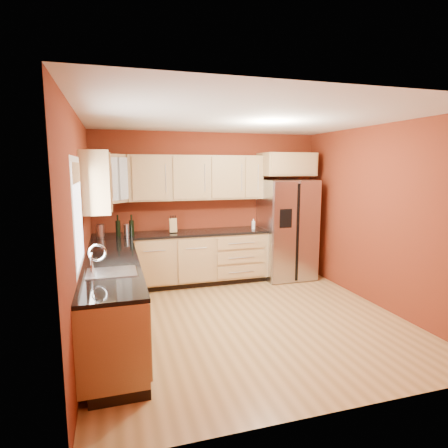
{
  "coord_description": "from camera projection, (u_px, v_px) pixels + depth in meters",
  "views": [
    {
      "loc": [
        -1.65,
        -4.44,
        2.01
      ],
      "look_at": [
        -0.05,
        0.9,
        1.15
      ],
      "focal_mm": 30.0,
      "sensor_mm": 36.0,
      "label": 1
    }
  ],
  "objects": [
    {
      "name": "corner_upper_cabinet",
      "position": [
        110.0,
        179.0,
        5.8
      ],
      "size": [
        0.67,
        0.67,
        0.75
      ],
      "primitive_type": "cube",
      "rotation": [
        0.0,
        0.0,
        0.79
      ],
      "color": "tan",
      "rests_on": "wall_back"
    },
    {
      "name": "wine_bottle_a",
      "position": [
        132.0,
        225.0,
        5.95
      ],
      "size": [
        0.08,
        0.08,
        0.34
      ],
      "primitive_type": null,
      "rotation": [
        0.0,
        0.0,
        -0.12
      ],
      "color": "black",
      "rests_on": "countertop_back"
    },
    {
      "name": "base_cabinets_left",
      "position": [
        113.0,
        301.0,
        4.42
      ],
      "size": [
        0.6,
        2.8,
        0.88
      ],
      "primitive_type": "cube",
      "color": "tan",
      "rests_on": "floor"
    },
    {
      "name": "countertop_back",
      "position": [
        182.0,
        233.0,
        6.28
      ],
      "size": [
        2.9,
        0.62,
        0.04
      ],
      "primitive_type": "cube",
      "color": "black",
      "rests_on": "base_cabinets_back"
    },
    {
      "name": "wall_right",
      "position": [
        379.0,
        217.0,
        5.34
      ],
      "size": [
        0.04,
        4.0,
        2.6
      ],
      "primitive_type": "cube",
      "color": "maroon",
      "rests_on": "floor"
    },
    {
      "name": "canister_left",
      "position": [
        100.0,
        230.0,
        5.88
      ],
      "size": [
        0.14,
        0.14,
        0.19
      ],
      "primitive_type": "cylinder",
      "rotation": [
        0.0,
        0.0,
        0.18
      ],
      "color": "silver",
      "rests_on": "countertop_back"
    },
    {
      "name": "ceiling",
      "position": [
        249.0,
        118.0,
        4.58
      ],
      "size": [
        4.0,
        4.0,
        0.0
      ],
      "primitive_type": "plane",
      "color": "silver",
      "rests_on": "wall_back"
    },
    {
      "name": "wine_bottle_b",
      "position": [
        118.0,
        225.0,
        5.92
      ],
      "size": [
        0.09,
        0.09,
        0.34
      ],
      "primitive_type": null,
      "rotation": [
        0.0,
        0.0,
        -0.19
      ],
      "color": "black",
      "rests_on": "countertop_back"
    },
    {
      "name": "upper_cabinets_back",
      "position": [
        197.0,
        178.0,
        6.36
      ],
      "size": [
        2.3,
        0.33,
        0.75
      ],
      "primitive_type": "cube",
      "color": "tan",
      "rests_on": "wall_back"
    },
    {
      "name": "knife_block",
      "position": [
        173.0,
        226.0,
        6.23
      ],
      "size": [
        0.12,
        0.11,
        0.24
      ],
      "primitive_type": "cube",
      "rotation": [
        0.0,
        0.0,
        -0.06
      ],
      "color": "tan",
      "rests_on": "countertop_back"
    },
    {
      "name": "refrigerator",
      "position": [
        287.0,
        229.0,
        6.76
      ],
      "size": [
        0.9,
        0.75,
        1.78
      ],
      "primitive_type": "cube",
      "color": "silver",
      "rests_on": "floor"
    },
    {
      "name": "soap_dispenser",
      "position": [
        253.0,
        224.0,
        6.57
      ],
      "size": [
        0.08,
        0.08,
        0.18
      ],
      "primitive_type": "cylinder",
      "rotation": [
        0.0,
        0.0,
        0.31
      ],
      "color": "white",
      "rests_on": "countertop_back"
    },
    {
      "name": "countertop_left",
      "position": [
        112.0,
        263.0,
        4.36
      ],
      "size": [
        0.62,
        2.8,
        0.04
      ],
      "primitive_type": "cube",
      "color": "black",
      "rests_on": "base_cabinets_left"
    },
    {
      "name": "wall_back",
      "position": [
        209.0,
        207.0,
        6.67
      ],
      "size": [
        4.0,
        0.04,
        2.6
      ],
      "primitive_type": "cube",
      "color": "maroon",
      "rests_on": "floor"
    },
    {
      "name": "over_fridge_cabinet",
      "position": [
        286.0,
        164.0,
        6.65
      ],
      "size": [
        0.92,
        0.6,
        0.4
      ],
      "primitive_type": "cube",
      "color": "tan",
      "rests_on": "wall_back"
    },
    {
      "name": "floor",
      "position": [
        247.0,
        319.0,
        4.97
      ],
      "size": [
        4.0,
        4.0,
        0.0
      ],
      "primitive_type": "plane",
      "color": "#A3773F",
      "rests_on": "ground"
    },
    {
      "name": "base_cabinets_back",
      "position": [
        182.0,
        260.0,
        6.36
      ],
      "size": [
        2.9,
        0.6,
        0.88
      ],
      "primitive_type": "cube",
      "color": "tan",
      "rests_on": "floor"
    },
    {
      "name": "wall_left",
      "position": [
        81.0,
        230.0,
        4.21
      ],
      "size": [
        0.04,
        4.0,
        2.6
      ],
      "primitive_type": "cube",
      "color": "maroon",
      "rests_on": "floor"
    },
    {
      "name": "window",
      "position": [
        78.0,
        213.0,
        3.7
      ],
      "size": [
        0.03,
        0.9,
        1.0
      ],
      "primitive_type": "cube",
      "color": "white",
      "rests_on": "wall_left"
    },
    {
      "name": "wall_front",
      "position": [
        338.0,
        260.0,
        2.88
      ],
      "size": [
        4.0,
        0.04,
        2.6
      ],
      "primitive_type": "cube",
      "color": "maroon",
      "rests_on": "floor"
    },
    {
      "name": "canister_right",
      "position": [
        127.0,
        230.0,
        5.98
      ],
      "size": [
        0.14,
        0.14,
        0.18
      ],
      "primitive_type": "cylinder",
      "rotation": [
        0.0,
        0.0,
        -0.34
      ],
      "color": "silver",
      "rests_on": "countertop_back"
    },
    {
      "name": "upper_cabinets_left",
      "position": [
        97.0,
        181.0,
        4.86
      ],
      "size": [
        0.33,
        1.35,
        0.75
      ],
      "primitive_type": "cube",
      "color": "tan",
      "rests_on": "wall_left"
    },
    {
      "name": "sink_faucet",
      "position": [
        111.0,
        259.0,
        3.86
      ],
      "size": [
        0.5,
        0.42,
        0.3
      ],
      "primitive_type": null,
      "color": "silver",
      "rests_on": "countertop_left"
    }
  ]
}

